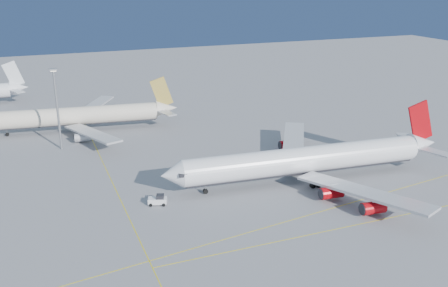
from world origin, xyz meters
The scene contains 6 objects.
ground centered at (0.00, 0.00, 0.00)m, with size 500.00×500.00×0.00m, color slate.
taxiway_lines centered at (-14.71, 6.34, 0.01)m, with size 118.86×140.00×0.02m.
airliner_virgin centered at (5.88, 9.98, 5.51)m, with size 74.14×66.41×18.28m.
airliner_etihad centered at (-41.82, 73.83, 5.08)m, with size 63.99×58.70×16.71m.
pushback_tug centered at (-32.58, 10.49, 1.07)m, with size 4.57×3.60×2.32m.
light_mast centered at (-49.48, 57.50, 14.05)m, with size 2.06×2.06×23.80m.
Camera 1 is at (-56.37, -88.90, 48.79)m, focal length 40.00 mm.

